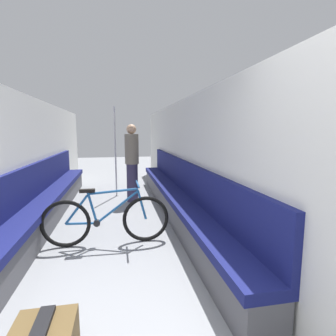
# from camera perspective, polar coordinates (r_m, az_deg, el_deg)

# --- Properties ---
(wall_left) EXTENTS (0.10, 10.37, 2.15)m
(wall_left) POSITION_cam_1_polar(r_m,az_deg,el_deg) (4.84, -28.48, 1.29)
(wall_left) COLOR silver
(wall_left) RESTS_ON ground
(wall_right) EXTENTS (0.10, 10.37, 2.15)m
(wall_right) POSITION_cam_1_polar(r_m,az_deg,el_deg) (4.78, 4.55, 2.18)
(wall_right) COLOR silver
(wall_right) RESTS_ON ground
(bench_seat_row_left) EXTENTS (0.41, 6.22, 1.03)m
(bench_seat_row_left) POSITION_cam_1_polar(r_m,az_deg,el_deg) (4.91, -25.35, -7.19)
(bench_seat_row_left) COLOR #4C4C51
(bench_seat_row_left) RESTS_ON ground
(bench_seat_row_right) EXTENTS (0.41, 6.22, 1.03)m
(bench_seat_row_right) POSITION_cam_1_polar(r_m,az_deg,el_deg) (4.86, 1.86, -6.54)
(bench_seat_row_right) COLOR #4C4C51
(bench_seat_row_right) RESTS_ON ground
(bicycle) EXTENTS (1.73, 0.46, 0.85)m
(bicycle) POSITION_cam_1_polar(r_m,az_deg,el_deg) (3.77, -13.21, -10.90)
(bicycle) COLOR black
(bicycle) RESTS_ON ground
(grab_pole_near) EXTENTS (0.08, 0.08, 2.13)m
(grab_pole_near) POSITION_cam_1_polar(r_m,az_deg,el_deg) (6.34, -11.36, 3.15)
(grab_pole_near) COLOR gray
(grab_pole_near) RESTS_ON ground
(passenger_standing) EXTENTS (0.30, 0.30, 1.71)m
(passenger_standing) POSITION_cam_1_polar(r_m,az_deg,el_deg) (5.80, -7.85, 1.26)
(passenger_standing) COLOR #332D4C
(passenger_standing) RESTS_ON ground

